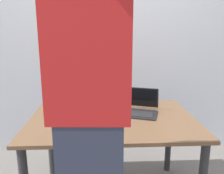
{
  "coord_description": "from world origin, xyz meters",
  "views": [
    {
      "loc": [
        -0.09,
        -1.71,
        1.39
      ],
      "look_at": [
        -0.0,
        0.0,
        0.99
      ],
      "focal_mm": 36.6,
      "sensor_mm": 36.0,
      "label": 1
    }
  ],
  "objects_px": {
    "beer_bottle_amber": "(82,102)",
    "person_figure": "(90,117)",
    "beer_bottle_brown": "(64,99)",
    "beer_bottle_green": "(60,98)",
    "beer_bottle_dark": "(72,100)",
    "laptop": "(138,107)"
  },
  "relations": [
    {
      "from": "beer_bottle_brown",
      "to": "beer_bottle_green",
      "type": "xyz_separation_m",
      "value": [
        -0.02,
        -0.08,
        0.03
      ]
    },
    {
      "from": "beer_bottle_brown",
      "to": "beer_bottle_amber",
      "type": "distance_m",
      "value": 0.23
    },
    {
      "from": "laptop",
      "to": "beer_bottle_brown",
      "type": "distance_m",
      "value": 0.64
    },
    {
      "from": "beer_bottle_green",
      "to": "person_figure",
      "type": "relative_size",
      "value": 0.18
    },
    {
      "from": "beer_bottle_brown",
      "to": "beer_bottle_green",
      "type": "distance_m",
      "value": 0.08
    },
    {
      "from": "beer_bottle_dark",
      "to": "beer_bottle_green",
      "type": "distance_m",
      "value": 0.1
    },
    {
      "from": "person_figure",
      "to": "beer_bottle_dark",
      "type": "bearing_deg",
      "value": 103.29
    },
    {
      "from": "beer_bottle_amber",
      "to": "beer_bottle_green",
      "type": "distance_m",
      "value": 0.2
    },
    {
      "from": "beer_bottle_dark",
      "to": "person_figure",
      "type": "relative_size",
      "value": 0.15
    },
    {
      "from": "beer_bottle_brown",
      "to": "beer_bottle_green",
      "type": "height_order",
      "value": "beer_bottle_green"
    },
    {
      "from": "person_figure",
      "to": "beer_bottle_brown",
      "type": "bearing_deg",
      "value": 107.08
    },
    {
      "from": "beer_bottle_green",
      "to": "beer_bottle_brown",
      "type": "bearing_deg",
      "value": 78.53
    },
    {
      "from": "laptop",
      "to": "beer_bottle_amber",
      "type": "xyz_separation_m",
      "value": [
        -0.46,
        -0.07,
        0.07
      ]
    },
    {
      "from": "beer_bottle_brown",
      "to": "beer_bottle_dark",
      "type": "height_order",
      "value": "beer_bottle_dark"
    },
    {
      "from": "beer_bottle_dark",
      "to": "beer_bottle_brown",
      "type": "bearing_deg",
      "value": 142.69
    },
    {
      "from": "beer_bottle_amber",
      "to": "person_figure",
      "type": "distance_m",
      "value": 0.73
    },
    {
      "from": "laptop",
      "to": "beer_bottle_green",
      "type": "relative_size",
      "value": 1.19
    },
    {
      "from": "beer_bottle_dark",
      "to": "beer_bottle_amber",
      "type": "bearing_deg",
      "value": -45.63
    },
    {
      "from": "beer_bottle_dark",
      "to": "person_figure",
      "type": "xyz_separation_m",
      "value": [
        0.19,
        -0.81,
        0.15
      ]
    },
    {
      "from": "beer_bottle_brown",
      "to": "person_figure",
      "type": "height_order",
      "value": "person_figure"
    },
    {
      "from": "laptop",
      "to": "beer_bottle_amber",
      "type": "distance_m",
      "value": 0.47
    },
    {
      "from": "laptop",
      "to": "beer_bottle_green",
      "type": "bearing_deg",
      "value": 179.07
    }
  ]
}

